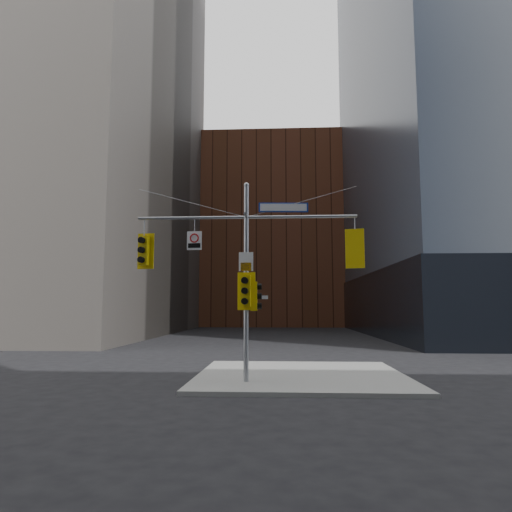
# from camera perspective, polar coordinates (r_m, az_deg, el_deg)

# --- Properties ---
(ground) EXTENTS (160.00, 160.00, 0.00)m
(ground) POSITION_cam_1_polar(r_m,az_deg,el_deg) (14.63, -1.88, -17.20)
(ground) COLOR black
(ground) RESTS_ON ground
(sidewalk_corner) EXTENTS (8.00, 8.00, 0.15)m
(sidewalk_corner) POSITION_cam_1_polar(r_m,az_deg,el_deg) (18.52, 5.61, -14.65)
(sidewalk_corner) COLOR gray
(sidewalk_corner) RESTS_ON ground
(brick_midrise) EXTENTS (26.00, 20.00, 28.00)m
(brick_midrise) POSITION_cam_1_polar(r_m,az_deg,el_deg) (73.20, 2.09, 2.45)
(brick_midrise) COLOR brown
(brick_midrise) RESTS_ON ground
(signal_assembly) EXTENTS (8.00, 0.80, 7.30)m
(signal_assembly) POSITION_cam_1_polar(r_m,az_deg,el_deg) (16.44, -1.23, -0.55)
(signal_assembly) COLOR #94969C
(signal_assembly) RESTS_ON ground
(traffic_light_west_arm) EXTENTS (0.63, 0.54, 1.33)m
(traffic_light_west_arm) POSITION_cam_1_polar(r_m,az_deg,el_deg) (17.19, -13.85, 0.66)
(traffic_light_west_arm) COLOR #DBB90B
(traffic_light_west_arm) RESTS_ON ground
(traffic_light_east_arm) EXTENTS (0.66, 0.62, 1.40)m
(traffic_light_east_arm) POSITION_cam_1_polar(r_m,az_deg,el_deg) (16.65, 12.31, 0.85)
(traffic_light_east_arm) COLOR #DBB90B
(traffic_light_east_arm) RESTS_ON ground
(traffic_light_pole_side) EXTENTS (0.40, 0.34, 1.04)m
(traffic_light_pole_side) POSITION_cam_1_polar(r_m,az_deg,el_deg) (16.34, -0.10, -5.05)
(traffic_light_pole_side) COLOR #DBB90B
(traffic_light_pole_side) RESTS_ON ground
(traffic_light_pole_front) EXTENTS (0.64, 0.53, 1.34)m
(traffic_light_pole_front) POSITION_cam_1_polar(r_m,az_deg,el_deg) (16.10, -1.31, -4.39)
(traffic_light_pole_front) COLOR #DBB90B
(traffic_light_pole_front) RESTS_ON ground
(street_sign_blade) EXTENTS (1.81, 0.16, 0.35)m
(street_sign_blade) POSITION_cam_1_polar(r_m,az_deg,el_deg) (16.70, 3.45, 6.08)
(street_sign_blade) COLOR #112D9D
(street_sign_blade) RESTS_ON ground
(regulatory_sign_arm) EXTENTS (0.55, 0.10, 0.69)m
(regulatory_sign_arm) POSITION_cam_1_polar(r_m,az_deg,el_deg) (16.76, -7.72, 1.99)
(regulatory_sign_arm) COLOR silver
(regulatory_sign_arm) RESTS_ON ground
(regulatory_sign_pole) EXTENTS (0.52, 0.06, 0.68)m
(regulatory_sign_pole) POSITION_cam_1_polar(r_m,az_deg,el_deg) (16.32, -1.26, -0.77)
(regulatory_sign_pole) COLOR silver
(regulatory_sign_pole) RESTS_ON ground
(street_blade_ew) EXTENTS (0.66, 0.06, 0.13)m
(street_blade_ew) POSITION_cam_1_polar(r_m,az_deg,el_deg) (16.34, 0.34, -5.18)
(street_blade_ew) COLOR silver
(street_blade_ew) RESTS_ON ground
(street_blade_ns) EXTENTS (0.11, 0.68, 0.14)m
(street_blade_ns) POSITION_cam_1_polar(r_m,az_deg,el_deg) (16.81, -1.12, -6.56)
(street_blade_ns) COLOR #145926
(street_blade_ns) RESTS_ON ground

